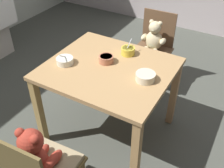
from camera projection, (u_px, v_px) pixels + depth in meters
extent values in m
cube|color=#4B4E46|center=(109.00, 131.00, 2.58)|extent=(5.20, 5.20, 0.04)
cube|color=tan|center=(109.00, 69.00, 2.14)|extent=(0.99, 0.88, 0.03)
cube|color=#AD8A4E|center=(39.00, 112.00, 2.27)|extent=(0.06, 0.06, 0.69)
cube|color=tan|center=(136.00, 156.00, 1.91)|extent=(0.06, 0.06, 0.69)
cube|color=tan|center=(91.00, 67.00, 2.81)|extent=(0.06, 0.06, 0.69)
cube|color=#AB7E54|center=(174.00, 94.00, 2.46)|extent=(0.06, 0.06, 0.69)
cube|color=brown|center=(151.00, 53.00, 2.88)|extent=(0.40, 0.41, 0.02)
cube|color=brown|center=(159.00, 28.00, 2.89)|extent=(0.36, 0.03, 0.39)
cylinder|color=brown|center=(129.00, 74.00, 2.95)|extent=(0.04, 0.04, 0.42)
cylinder|color=brown|center=(157.00, 82.00, 2.83)|extent=(0.04, 0.04, 0.42)
cylinder|color=brown|center=(141.00, 59.00, 3.19)|extent=(0.04, 0.04, 0.42)
cylinder|color=brown|center=(168.00, 66.00, 3.07)|extent=(0.04, 0.04, 0.42)
ellipsoid|color=beige|center=(154.00, 40.00, 2.86)|extent=(0.19, 0.16, 0.21)
ellipsoid|color=beige|center=(152.00, 43.00, 2.83)|extent=(0.10, 0.06, 0.13)
sphere|color=beige|center=(155.00, 27.00, 2.76)|extent=(0.13, 0.13, 0.13)
ellipsoid|color=beige|center=(153.00, 30.00, 2.73)|extent=(0.05, 0.05, 0.04)
sphere|color=beige|center=(152.00, 22.00, 2.75)|extent=(0.05, 0.05, 0.05)
sphere|color=beige|center=(160.00, 24.00, 2.72)|extent=(0.05, 0.05, 0.05)
ellipsoid|color=beige|center=(144.00, 37.00, 2.86)|extent=(0.06, 0.12, 0.06)
ellipsoid|color=beige|center=(163.00, 41.00, 2.78)|extent=(0.06, 0.12, 0.06)
ellipsoid|color=beige|center=(145.00, 50.00, 2.84)|extent=(0.07, 0.14, 0.06)
ellipsoid|color=beige|center=(154.00, 52.00, 2.80)|extent=(0.07, 0.14, 0.06)
cube|color=brown|center=(45.00, 168.00, 1.72)|extent=(0.43, 0.41, 0.02)
cylinder|color=brown|center=(45.00, 161.00, 2.03)|extent=(0.04, 0.04, 0.42)
cube|color=tan|center=(45.00, 166.00, 1.71)|extent=(0.40, 0.38, 0.04)
ellipsoid|color=#AA3728|center=(34.00, 161.00, 1.58)|extent=(0.20, 0.17, 0.22)
ellipsoid|color=#CDBE88|center=(40.00, 156.00, 1.63)|extent=(0.11, 0.06, 0.13)
sphere|color=#AA3728|center=(30.00, 142.00, 1.49)|extent=(0.15, 0.15, 0.15)
ellipsoid|color=#CDBE88|center=(37.00, 136.00, 1.54)|extent=(0.06, 0.06, 0.04)
sphere|color=#AA3728|center=(35.00, 139.00, 1.43)|extent=(0.06, 0.06, 0.06)
sphere|color=#AA3728|center=(20.00, 133.00, 1.47)|extent=(0.06, 0.06, 0.06)
ellipsoid|color=#AA3728|center=(51.00, 162.00, 1.55)|extent=(0.07, 0.13, 0.06)
ellipsoid|color=#AA3728|center=(22.00, 149.00, 1.62)|extent=(0.07, 0.13, 0.06)
ellipsoid|color=#AA3728|center=(55.00, 158.00, 1.69)|extent=(0.07, 0.14, 0.07)
ellipsoid|color=#AA3728|center=(41.00, 152.00, 1.73)|extent=(0.07, 0.14, 0.07)
cylinder|color=#B96E51|center=(106.00, 59.00, 2.17)|extent=(0.12, 0.12, 0.06)
cylinder|color=#B96E51|center=(106.00, 61.00, 2.19)|extent=(0.07, 0.07, 0.01)
cylinder|color=beige|center=(106.00, 57.00, 2.16)|extent=(0.10, 0.10, 0.01)
cylinder|color=beige|center=(145.00, 77.00, 1.98)|extent=(0.15, 0.15, 0.06)
cylinder|color=beige|center=(145.00, 79.00, 1.99)|extent=(0.08, 0.08, 0.01)
cylinder|color=beige|center=(146.00, 74.00, 1.96)|extent=(0.12, 0.12, 0.01)
cylinder|color=gold|center=(128.00, 51.00, 2.27)|extent=(0.12, 0.12, 0.06)
cylinder|color=gold|center=(128.00, 54.00, 2.29)|extent=(0.06, 0.06, 0.01)
cylinder|color=beige|center=(128.00, 48.00, 2.25)|extent=(0.10, 0.10, 0.01)
cylinder|color=#BCBCC1|center=(130.00, 43.00, 2.25)|extent=(0.01, 0.08, 0.06)
ellipsoid|color=#BCBCC1|center=(128.00, 49.00, 2.25)|extent=(0.02, 0.03, 0.01)
cylinder|color=white|center=(65.00, 61.00, 2.16)|extent=(0.14, 0.14, 0.05)
cylinder|color=white|center=(65.00, 63.00, 2.17)|extent=(0.08, 0.08, 0.01)
cylinder|color=#C6AE95|center=(65.00, 58.00, 2.15)|extent=(0.11, 0.11, 0.01)
cylinder|color=#BCBCC1|center=(62.00, 56.00, 2.10)|extent=(0.03, 0.09, 0.07)
ellipsoid|color=#BCBCC1|center=(65.00, 58.00, 2.16)|extent=(0.03, 0.04, 0.01)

